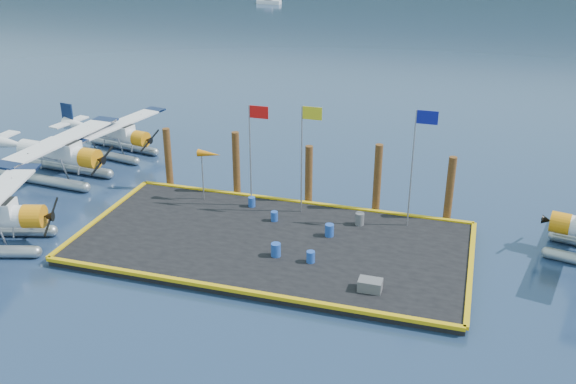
{
  "coord_description": "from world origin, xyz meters",
  "views": [
    {
      "loc": [
        9.29,
        -27.96,
        16.11
      ],
      "look_at": [
        0.26,
        2.0,
        2.34
      ],
      "focal_mm": 40.0,
      "sensor_mm": 36.0,
      "label": 1
    }
  ],
  "objects_px": {
    "drum_2": "(329,230)",
    "drum_4": "(360,219)",
    "piling_3": "(377,181)",
    "crate": "(370,285)",
    "piling_2": "(309,177)",
    "flagpole_blue": "(417,152)",
    "flagpole_red": "(253,140)",
    "piling_4": "(450,191)",
    "seaplane_b": "(57,156)",
    "piling_0": "(168,159)",
    "drum_5": "(252,202)",
    "drum_1": "(311,257)",
    "drum_3": "(276,250)",
    "seaplane_c": "(116,136)",
    "flagpole_yellow": "(305,144)",
    "piling_1": "(236,166)",
    "drum_0": "(274,216)",
    "windsock": "(209,155)"
  },
  "relations": [
    {
      "from": "seaplane_b",
      "to": "piling_4",
      "type": "distance_m",
      "value": 24.67
    },
    {
      "from": "drum_4",
      "to": "piling_3",
      "type": "height_order",
      "value": "piling_3"
    },
    {
      "from": "drum_2",
      "to": "piling_4",
      "type": "distance_m",
      "value": 7.16
    },
    {
      "from": "drum_4",
      "to": "flagpole_red",
      "type": "xyz_separation_m",
      "value": [
        -6.29,
        0.68,
        3.65
      ]
    },
    {
      "from": "piling_1",
      "to": "seaplane_c",
      "type": "bearing_deg",
      "value": 157.26
    },
    {
      "from": "drum_4",
      "to": "piling_0",
      "type": "relative_size",
      "value": 0.17
    },
    {
      "from": "piling_3",
      "to": "piling_4",
      "type": "height_order",
      "value": "piling_3"
    },
    {
      "from": "piling_2",
      "to": "piling_3",
      "type": "bearing_deg",
      "value": 0.0
    },
    {
      "from": "drum_2",
      "to": "drum_3",
      "type": "relative_size",
      "value": 0.97
    },
    {
      "from": "seaplane_b",
      "to": "drum_4",
      "type": "height_order",
      "value": "seaplane_b"
    },
    {
      "from": "drum_4",
      "to": "drum_5",
      "type": "bearing_deg",
      "value": 175.33
    },
    {
      "from": "drum_1",
      "to": "crate",
      "type": "distance_m",
      "value": 3.62
    },
    {
      "from": "drum_2",
      "to": "flagpole_blue",
      "type": "distance_m",
      "value": 6.11
    },
    {
      "from": "piling_1",
      "to": "piling_3",
      "type": "relative_size",
      "value": 0.98
    },
    {
      "from": "flagpole_yellow",
      "to": "windsock",
      "type": "distance_m",
      "value": 5.87
    },
    {
      "from": "piling_2",
      "to": "drum_4",
      "type": "bearing_deg",
      "value": -33.13
    },
    {
      "from": "drum_0",
      "to": "piling_1",
      "type": "bearing_deg",
      "value": 137.08
    },
    {
      "from": "seaplane_c",
      "to": "piling_1",
      "type": "bearing_deg",
      "value": 78.25
    },
    {
      "from": "flagpole_yellow",
      "to": "piling_0",
      "type": "distance_m",
      "value": 9.67
    },
    {
      "from": "drum_2",
      "to": "piling_0",
      "type": "distance_m",
      "value": 12.0
    },
    {
      "from": "flagpole_yellow",
      "to": "piling_0",
      "type": "bearing_deg",
      "value": 170.14
    },
    {
      "from": "flagpole_blue",
      "to": "flagpole_red",
      "type": "bearing_deg",
      "value": 180.0
    },
    {
      "from": "drum_3",
      "to": "drum_4",
      "type": "height_order",
      "value": "drum_4"
    },
    {
      "from": "piling_1",
      "to": "crate",
      "type": "bearing_deg",
      "value": -41.71
    },
    {
      "from": "seaplane_b",
      "to": "windsock",
      "type": "xyz_separation_m",
      "value": [
        11.13,
        -1.05,
        1.62
      ]
    },
    {
      "from": "flagpole_blue",
      "to": "piling_4",
      "type": "relative_size",
      "value": 1.62
    },
    {
      "from": "piling_0",
      "to": "piling_2",
      "type": "xyz_separation_m",
      "value": [
        9.0,
        0.0,
        -0.1
      ]
    },
    {
      "from": "crate",
      "to": "piling_0",
      "type": "bearing_deg",
      "value": 148.66
    },
    {
      "from": "drum_2",
      "to": "drum_4",
      "type": "relative_size",
      "value": 0.96
    },
    {
      "from": "drum_2",
      "to": "drum_5",
      "type": "height_order",
      "value": "drum_2"
    },
    {
      "from": "seaplane_b",
      "to": "flagpole_blue",
      "type": "xyz_separation_m",
      "value": [
        22.85,
        -1.05,
        3.08
      ]
    },
    {
      "from": "flagpole_yellow",
      "to": "piling_1",
      "type": "height_order",
      "value": "flagpole_yellow"
    },
    {
      "from": "seaplane_c",
      "to": "drum_1",
      "type": "distance_m",
      "value": 20.93
    },
    {
      "from": "flagpole_red",
      "to": "flagpole_blue",
      "type": "xyz_separation_m",
      "value": [
        8.99,
        -0.0,
        0.29
      ]
    },
    {
      "from": "seaplane_c",
      "to": "flagpole_red",
      "type": "height_order",
      "value": "flagpole_red"
    },
    {
      "from": "crate",
      "to": "piling_0",
      "type": "relative_size",
      "value": 0.27
    },
    {
      "from": "seaplane_b",
      "to": "drum_5",
      "type": "height_order",
      "value": "seaplane_b"
    },
    {
      "from": "windsock",
      "to": "piling_1",
      "type": "relative_size",
      "value": 0.74
    },
    {
      "from": "drum_3",
      "to": "piling_3",
      "type": "xyz_separation_m",
      "value": [
        3.81,
        6.89,
        1.41
      ]
    },
    {
      "from": "drum_1",
      "to": "flagpole_red",
      "type": "xyz_separation_m",
      "value": [
        -4.79,
        5.38,
        3.7
      ]
    },
    {
      "from": "seaplane_c",
      "to": "drum_0",
      "type": "distance_m",
      "value": 16.31
    },
    {
      "from": "seaplane_c",
      "to": "drum_5",
      "type": "xyz_separation_m",
      "value": [
        12.51,
        -6.34,
        -0.71
      ]
    },
    {
      "from": "seaplane_b",
      "to": "piling_4",
      "type": "height_order",
      "value": "piling_4"
    },
    {
      "from": "seaplane_b",
      "to": "drum_5",
      "type": "distance_m",
      "value": 13.82
    },
    {
      "from": "flagpole_blue",
      "to": "piling_3",
      "type": "relative_size",
      "value": 1.51
    },
    {
      "from": "piling_3",
      "to": "crate",
      "type": "bearing_deg",
      "value": -82.05
    },
    {
      "from": "crate",
      "to": "piling_1",
      "type": "relative_size",
      "value": 0.25
    },
    {
      "from": "drum_0",
      "to": "crate",
      "type": "height_order",
      "value": "drum_0"
    },
    {
      "from": "piling_0",
      "to": "drum_5",
      "type": "bearing_deg",
      "value": -16.13
    },
    {
      "from": "drum_3",
      "to": "piling_4",
      "type": "xyz_separation_m",
      "value": [
        7.81,
        6.89,
        1.26
      ]
    }
  ]
}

